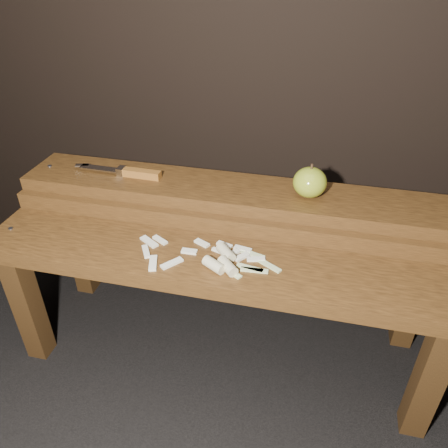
% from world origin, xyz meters
% --- Properties ---
extents(ground, '(60.00, 60.00, 0.00)m').
position_xyz_m(ground, '(0.00, 0.00, 0.00)').
color(ground, black).
extents(bench_front_tier, '(1.20, 0.20, 0.42)m').
position_xyz_m(bench_front_tier, '(0.00, -0.06, 0.35)').
color(bench_front_tier, '#351F0D').
rests_on(bench_front_tier, ground).
extents(bench_rear_tier, '(1.20, 0.21, 0.50)m').
position_xyz_m(bench_rear_tier, '(0.00, 0.17, 0.41)').
color(bench_rear_tier, '#351F0D').
rests_on(bench_rear_tier, ground).
extents(apple, '(0.09, 0.09, 0.09)m').
position_xyz_m(apple, '(0.20, 0.17, 0.54)').
color(apple, olive).
rests_on(apple, bench_rear_tier).
extents(knife, '(0.27, 0.04, 0.02)m').
position_xyz_m(knife, '(-0.30, 0.17, 0.51)').
color(knife, brown).
rests_on(knife, bench_rear_tier).
extents(apple_scraps, '(0.37, 0.15, 0.03)m').
position_xyz_m(apple_scraps, '(0.01, -0.06, 0.43)').
color(apple_scraps, beige).
rests_on(apple_scraps, bench_front_tier).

